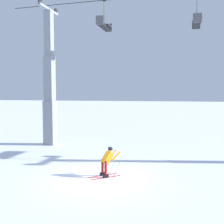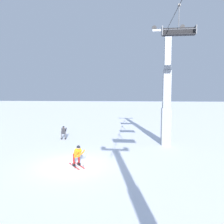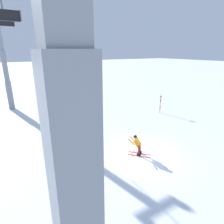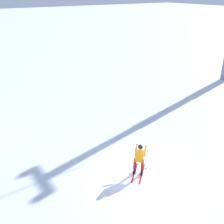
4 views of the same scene
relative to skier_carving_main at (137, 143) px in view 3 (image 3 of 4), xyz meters
The scene contains 7 objects.
ground_plane 1.02m from the skier_carving_main, 124.74° to the right, with size 260.00×260.00×0.00m, color white.
skier_carving_main is the anchor object (origin of this frame).
lift_tower_near 10.39m from the skier_carving_main, 134.79° to the left, with size 0.87×3.00×11.30m.
lift_tower_far 18.80m from the skier_carving_main, 21.91° to the left, with size 0.67×2.49×11.30m.
chairlift_seat_second 11.62m from the skier_carving_main, 57.41° to the left, with size 0.61×1.86×2.40m.
chairlift_seat_middle 15.42m from the skier_carving_main, 32.44° to the left, with size 0.61×2.26×2.03m.
trail_marker_pole 10.31m from the skier_carving_main, 53.41° to the right, with size 0.07×0.28×2.23m.
Camera 3 is at (-9.04, 8.09, 7.14)m, focal length 30.12 mm.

